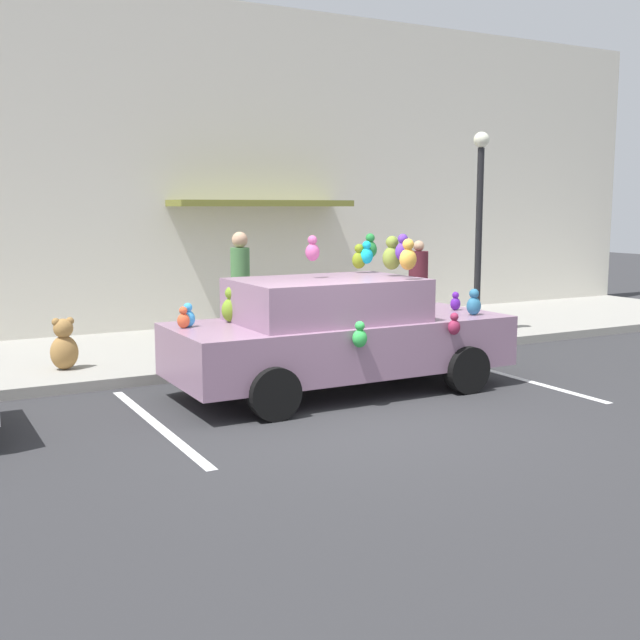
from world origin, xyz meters
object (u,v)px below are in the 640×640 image
at_px(street_lamp_post, 479,211).
at_px(plush_covered_car, 338,333).
at_px(pedestrian_near_shopfront, 418,284).
at_px(pedestrian_walking_past, 241,294).
at_px(teddy_bear_on_sidewalk, 64,345).

bearing_deg(street_lamp_post, plush_covered_car, -153.21).
height_order(plush_covered_car, street_lamp_post, street_lamp_post).
bearing_deg(pedestrian_near_shopfront, plush_covered_car, -135.77).
distance_m(street_lamp_post, pedestrian_walking_past, 4.63).
xyz_separation_m(plush_covered_car, teddy_bear_on_sidewalk, (-3.11, 2.52, -0.31)).
bearing_deg(pedestrian_walking_past, street_lamp_post, -7.29).
xyz_separation_m(teddy_bear_on_sidewalk, pedestrian_near_shopfront, (7.40, 1.65, 0.40)).
relative_size(street_lamp_post, pedestrian_walking_past, 1.88).
bearing_deg(teddy_bear_on_sidewalk, pedestrian_walking_past, 2.12).
distance_m(teddy_bear_on_sidewalk, pedestrian_near_shopfront, 7.60).
distance_m(teddy_bear_on_sidewalk, pedestrian_walking_past, 2.86).
bearing_deg(pedestrian_walking_past, teddy_bear_on_sidewalk, -177.88).
relative_size(plush_covered_car, street_lamp_post, 1.26).
height_order(plush_covered_car, pedestrian_near_shopfront, plush_covered_car).
bearing_deg(pedestrian_walking_past, plush_covered_car, -83.27).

